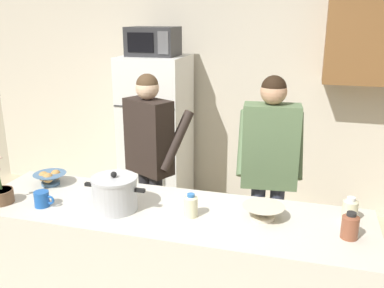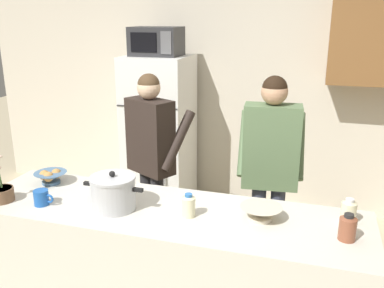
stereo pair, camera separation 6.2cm
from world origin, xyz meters
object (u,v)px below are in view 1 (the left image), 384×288
at_px(cooking_pot, 115,193).
at_px(bottle_mid_counter, 350,209).
at_px(bottle_near_edge, 191,205).
at_px(person_near_pot, 150,147).
at_px(person_by_sink, 270,157).
at_px(refrigerator, 156,135).
at_px(coffee_mug, 42,199).
at_px(potted_orchid, 1,194).
at_px(bottle_far_corner, 350,225).
at_px(empty_bowl, 263,211).
at_px(bread_bowl, 50,178).
at_px(microwave, 153,41).

bearing_deg(cooking_pot, bottle_mid_counter, 9.68).
bearing_deg(bottle_mid_counter, bottle_near_edge, -167.50).
xyz_separation_m(person_near_pot, person_by_sink, (0.98, -0.06, 0.02)).
bearing_deg(person_by_sink, refrigerator, 142.61).
relative_size(coffee_mug, potted_orchid, 0.35).
bearing_deg(person_near_pot, coffee_mug, -104.24).
xyz_separation_m(person_near_pot, cooking_pot, (0.17, -1.00, 0.03)).
xyz_separation_m(cooking_pot, bottle_far_corner, (1.32, 0.02, -0.03)).
bearing_deg(empty_bowl, bread_bowl, 175.80).
bearing_deg(person_near_pot, bottle_far_corner, -33.30).
bearing_deg(empty_bowl, bottle_mid_counter, 13.37).
relative_size(refrigerator, bottle_near_edge, 11.70).
xyz_separation_m(bread_bowl, empty_bowl, (1.46, -0.11, -0.00)).
bearing_deg(coffee_mug, bottle_far_corner, 3.47).
distance_m(refrigerator, bread_bowl, 1.71).
height_order(person_by_sink, bottle_mid_counter, person_by_sink).
xyz_separation_m(bottle_far_corner, potted_orchid, (-2.04, -0.13, -0.01)).
bearing_deg(potted_orchid, microwave, 82.59).
relative_size(bread_bowl, bottle_mid_counter, 1.56).
bearing_deg(bottle_near_edge, bottle_mid_counter, 12.50).
height_order(bread_bowl, bottle_far_corner, bottle_far_corner).
xyz_separation_m(person_by_sink, potted_orchid, (-1.54, -1.05, -0.03)).
xyz_separation_m(bottle_mid_counter, bottle_far_corner, (-0.01, -0.21, 0.00)).
relative_size(microwave, person_by_sink, 0.30).
distance_m(cooking_pot, bottle_near_edge, 0.46).
bearing_deg(bottle_mid_counter, person_by_sink, 125.97).
bearing_deg(potted_orchid, bottle_far_corner, 3.70).
distance_m(refrigerator, person_by_sink, 1.62).
bearing_deg(cooking_pot, microwave, 103.60).
bearing_deg(coffee_mug, refrigerator, 90.44).
distance_m(coffee_mug, potted_orchid, 0.28).
distance_m(person_by_sink, bottle_mid_counter, 0.89).
bearing_deg(bread_bowl, microwave, 85.34).
height_order(microwave, person_near_pot, microwave).
distance_m(coffee_mug, bottle_far_corner, 1.77).
height_order(refrigerator, cooking_pot, refrigerator).
xyz_separation_m(bread_bowl, potted_orchid, (-0.12, -0.33, 0.01)).
bearing_deg(coffee_mug, potted_orchid, -174.89).
relative_size(cooking_pot, potted_orchid, 1.02).
distance_m(person_by_sink, bottle_far_corner, 1.05).
bearing_deg(person_by_sink, person_near_pot, 176.75).
bearing_deg(refrigerator, cooking_pot, -76.55).
height_order(microwave, potted_orchid, microwave).
height_order(bottle_mid_counter, potted_orchid, potted_orchid).
height_order(coffee_mug, potted_orchid, potted_orchid).
xyz_separation_m(person_by_sink, coffee_mug, (-1.26, -1.03, -0.05)).
distance_m(bread_bowl, bottle_far_corner, 1.93).
bearing_deg(bottle_mid_counter, bottle_far_corner, -93.87).
relative_size(refrigerator, microwave, 3.42).
height_order(cooking_pot, potted_orchid, potted_orchid).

